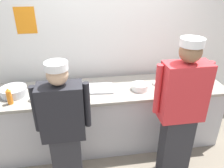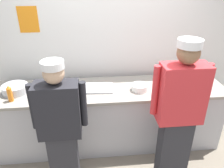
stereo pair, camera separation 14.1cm
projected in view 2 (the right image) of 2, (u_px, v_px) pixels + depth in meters
The scene contains 17 objects.
ground_plane at pixel (113, 159), 3.07m from camera, with size 9.00×9.00×0.00m, color slate.
wall_back at pixel (107, 46), 3.25m from camera, with size 4.94×0.11×2.70m.
prep_counter at pixel (110, 116), 3.21m from camera, with size 3.15×0.74×0.91m.
chef_near_left at pixel (60, 127), 2.36m from camera, with size 0.58×0.24×1.60m.
chef_center at pixel (179, 112), 2.44m from camera, with size 0.63×0.24×1.76m.
plate_stack_front at pixel (56, 82), 3.08m from camera, with size 0.20×0.20×0.08m.
plate_stack_rear at pixel (140, 87), 2.94m from camera, with size 0.22×0.22×0.08m.
mixing_bowl_steel at pixel (15, 89), 2.88m from camera, with size 0.33×0.33×0.11m, color #B7BABF.
sheet_tray at pixel (93, 88), 2.98m from camera, with size 0.52×0.30×0.02m, color #B7BABF.
squeeze_bottle_primary at pixel (10, 94), 2.67m from camera, with size 0.06×0.06×0.21m.
squeeze_bottle_secondary at pixel (189, 79), 3.04m from camera, with size 0.05×0.05×0.20m.
ramekin_red_sauce at pixel (44, 91), 2.89m from camera, with size 0.10×0.10×0.05m.
ramekin_yellow_sauce at pixel (198, 89), 2.95m from camera, with size 0.09×0.09×0.04m.
ramekin_orange_sauce at pixel (33, 97), 2.76m from camera, with size 0.09×0.09×0.04m.
ramekin_green_sauce at pixel (157, 84), 3.07m from camera, with size 0.11×0.11×0.04m.
deli_cup at pixel (183, 75), 3.25m from camera, with size 0.09×0.09×0.11m, color white.
chefs_knife at pixel (176, 88), 3.01m from camera, with size 0.28×0.03×0.02m.
Camera 2 is at (-0.24, -2.25, 2.32)m, focal length 35.53 mm.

